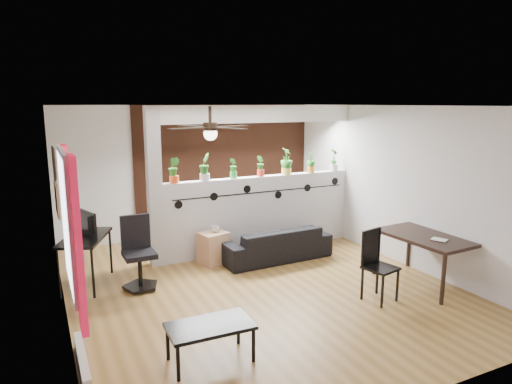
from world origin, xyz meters
The scene contains 28 objects.
room_shell centered at (0.00, 0.00, 1.30)m, with size 6.30×7.10×2.90m.
partition_wall centered at (0.80, 1.50, 0.68)m, with size 3.60×0.18×1.35m, color #BCBCC1.
ceiling_header centered at (0.80, 1.50, 2.45)m, with size 3.60×0.18×0.30m, color silver.
pier_column centered at (-1.11, 1.50, 1.30)m, with size 0.22×0.20×2.60m, color #BCBCC1.
brick_panel centered at (0.80, 2.97, 1.30)m, with size 3.90×0.05×2.60m, color brown.
vine_decal centered at (0.80, 1.40, 1.08)m, with size 3.31×0.01×0.30m.
window_assembly centered at (-2.56, -1.20, 1.51)m, with size 0.09×1.30×1.55m.
baseboard_heater centered at (-2.54, -1.20, 0.09)m, with size 0.08×1.00×0.18m, color silver.
corkboard centered at (-2.58, 0.95, 1.35)m, with size 0.03×0.60×0.45m, color olive.
framed_art centered at (-2.58, 0.90, 1.85)m, with size 0.03×0.34×0.44m.
ceiling_fan centered at (-0.80, -0.30, 2.31)m, with size 1.19×1.19×0.43m.
potted_plant_0 centered at (-0.78, 1.50, 1.58)m, with size 0.28×0.27×0.43m.
potted_plant_1 centered at (-0.25, 1.50, 1.59)m, with size 0.30×0.31×0.46m.
potted_plant_2 centered at (0.27, 1.50, 1.54)m, with size 0.15×0.18×0.36m.
potted_plant_3 centered at (0.80, 1.50, 1.55)m, with size 0.18×0.21×0.38m.
potted_plant_4 centered at (1.33, 1.50, 1.60)m, with size 0.30×0.32×0.48m.
potted_plant_5 centered at (1.85, 1.50, 1.56)m, with size 0.23×0.24×0.39m.
potted_plant_6 centered at (2.38, 1.50, 1.58)m, with size 0.18×0.22×0.44m.
sofa centered at (0.78, 0.91, 0.27)m, with size 1.81×0.71×0.53m, color black.
cube_shelf centered at (-0.25, 1.16, 0.27)m, with size 0.43×0.39×0.53m, color tan.
cup centered at (-0.20, 1.16, 0.58)m, with size 0.13×0.13×0.10m, color gray.
computer_desk centered at (-2.25, 1.09, 0.67)m, with size 0.89×1.15×0.74m.
monitor centered at (-2.25, 1.24, 0.84)m, with size 0.06×0.33×0.19m, color black.
office_chair centered at (-1.58, 0.66, 0.46)m, with size 0.54×0.54×1.04m.
dining_table centered at (2.25, -1.02, 0.66)m, with size 0.89×1.40×0.74m.
book centered at (2.15, -1.32, 0.75)m, with size 0.15×0.20×0.02m, color gray.
folding_chair centered at (1.23, -1.12, 0.57)m, with size 0.47×0.47×0.97m.
coffee_table centered at (-1.32, -1.60, 0.36)m, with size 0.88×0.50×0.41m.
Camera 1 is at (-2.79, -5.69, 2.64)m, focal length 32.00 mm.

